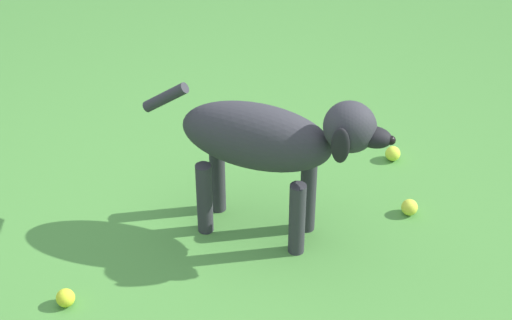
{
  "coord_description": "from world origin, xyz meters",
  "views": [
    {
      "loc": [
        -2.3,
        0.66,
        2.06
      ],
      "look_at": [
        0.03,
        -0.18,
        0.33
      ],
      "focal_mm": 57.91,
      "sensor_mm": 36.0,
      "label": 1
    }
  ],
  "objects_px": {
    "tennis_ball_3": "(326,138)",
    "tennis_ball_4": "(409,207)",
    "dog": "(270,142)",
    "tennis_ball_2": "(65,298)",
    "tennis_ball_1": "(393,154)"
  },
  "relations": [
    {
      "from": "dog",
      "to": "tennis_ball_2",
      "type": "height_order",
      "value": "dog"
    },
    {
      "from": "tennis_ball_2",
      "to": "tennis_ball_4",
      "type": "relative_size",
      "value": 1.0
    },
    {
      "from": "dog",
      "to": "tennis_ball_3",
      "type": "xyz_separation_m",
      "value": [
        0.48,
        -0.45,
        -0.39
      ]
    },
    {
      "from": "dog",
      "to": "tennis_ball_4",
      "type": "height_order",
      "value": "dog"
    },
    {
      "from": "dog",
      "to": "tennis_ball_3",
      "type": "bearing_deg",
      "value": 86.26
    },
    {
      "from": "tennis_ball_3",
      "to": "dog",
      "type": "bearing_deg",
      "value": 136.91
    },
    {
      "from": "tennis_ball_3",
      "to": "tennis_ball_4",
      "type": "xyz_separation_m",
      "value": [
        -0.57,
        -0.11,
        0.0
      ]
    },
    {
      "from": "dog",
      "to": "tennis_ball_2",
      "type": "relative_size",
      "value": 11.5
    },
    {
      "from": "tennis_ball_1",
      "to": "tennis_ball_2",
      "type": "bearing_deg",
      "value": 105.1
    },
    {
      "from": "tennis_ball_2",
      "to": "tennis_ball_4",
      "type": "xyz_separation_m",
      "value": [
        0.04,
        -1.37,
        0.0
      ]
    },
    {
      "from": "tennis_ball_3",
      "to": "tennis_ball_4",
      "type": "distance_m",
      "value": 0.58
    },
    {
      "from": "tennis_ball_3",
      "to": "tennis_ball_4",
      "type": "relative_size",
      "value": 1.0
    },
    {
      "from": "tennis_ball_4",
      "to": "dog",
      "type": "bearing_deg",
      "value": 81.28
    },
    {
      "from": "dog",
      "to": "tennis_ball_2",
      "type": "bearing_deg",
      "value": -131.7
    },
    {
      "from": "tennis_ball_3",
      "to": "tennis_ball_1",
      "type": "bearing_deg",
      "value": -132.74
    }
  ]
}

